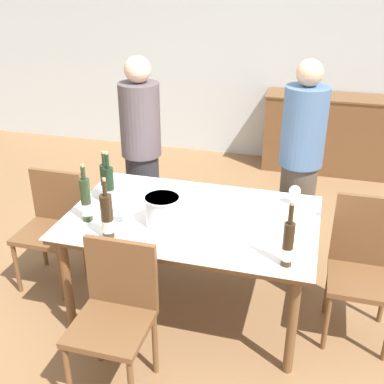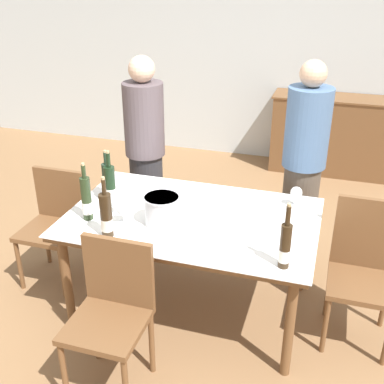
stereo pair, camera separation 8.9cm
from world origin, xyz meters
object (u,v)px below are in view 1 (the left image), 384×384
(wine_bottle_0, at_px, (288,245))
(chair_left_end, at_px, (53,220))
(wine_bottle_3, at_px, (107,218))
(wine_glass_0, at_px, (171,187))
(ice_bucket, at_px, (162,210))
(chair_right_end, at_px, (363,261))
(wine_glass_3, at_px, (295,192))
(dining_table, at_px, (192,225))
(wine_glass_1, at_px, (113,201))
(wine_glass_2, at_px, (123,211))
(wine_bottle_1, at_px, (86,201))
(person_guest_left, at_px, (300,168))
(wine_bottle_4, at_px, (109,187))
(chair_near_front, at_px, (116,308))
(person_host, at_px, (142,154))
(sideboard_cabinet, at_px, (327,134))
(wine_bottle_2, at_px, (106,182))

(wine_bottle_0, height_order, chair_left_end, wine_bottle_0)
(wine_bottle_3, relative_size, wine_glass_0, 2.73)
(ice_bucket, relative_size, wine_bottle_3, 0.58)
(wine_glass_0, distance_m, chair_right_end, 1.37)
(wine_bottle_0, height_order, wine_glass_3, wine_bottle_0)
(wine_bottle_3, relative_size, chair_right_end, 0.42)
(dining_table, relative_size, wine_glass_1, 11.19)
(wine_glass_2, bearing_deg, dining_table, 27.95)
(wine_bottle_1, height_order, person_guest_left, person_guest_left)
(wine_glass_3, bearing_deg, chair_right_end, -29.29)
(wine_bottle_4, bearing_deg, chair_left_end, 173.17)
(chair_near_front, bearing_deg, chair_left_end, 136.40)
(chair_left_end, relative_size, person_host, 0.53)
(wine_bottle_0, height_order, wine_bottle_3, wine_bottle_3)
(sideboard_cabinet, bearing_deg, person_guest_left, -95.71)
(wine_glass_3, bearing_deg, wine_bottle_2, -168.90)
(wine_bottle_2, bearing_deg, wine_bottle_1, -86.47)
(dining_table, height_order, wine_glass_0, wine_glass_0)
(wine_bottle_4, height_order, chair_left_end, wine_bottle_4)
(wine_bottle_2, distance_m, wine_glass_0, 0.47)
(dining_table, xyz_separation_m, person_host, (-0.66, 0.80, 0.14))
(ice_bucket, distance_m, wine_glass_1, 0.35)
(chair_near_front, bearing_deg, wine_glass_0, 88.55)
(sideboard_cabinet, relative_size, chair_left_end, 1.70)
(wine_bottle_3, bearing_deg, chair_left_end, 145.94)
(wine_bottle_1, xyz_separation_m, person_guest_left, (1.28, 1.05, -0.05))
(chair_right_end, distance_m, person_host, 1.94)
(ice_bucket, relative_size, wine_glass_0, 1.59)
(wine_bottle_2, relative_size, wine_glass_2, 2.50)
(wine_bottle_1, xyz_separation_m, wine_glass_0, (0.44, 0.43, -0.04))
(wine_glass_3, bearing_deg, ice_bucket, -147.46)
(sideboard_cabinet, distance_m, chair_right_end, 2.79)
(wine_bottle_2, xyz_separation_m, wine_bottle_3, (0.24, -0.49, 0.01))
(ice_bucket, height_order, person_host, person_host)
(wine_bottle_4, bearing_deg, ice_bucket, -20.43)
(dining_table, height_order, wine_bottle_3, wine_bottle_3)
(wine_bottle_1, xyz_separation_m, wine_glass_2, (0.24, 0.02, -0.05))
(chair_near_front, xyz_separation_m, person_guest_left, (0.87, 1.58, 0.30))
(wine_bottle_1, height_order, chair_left_end, wine_bottle_1)
(wine_bottle_4, bearing_deg, wine_glass_0, 24.14)
(dining_table, xyz_separation_m, wine_bottle_3, (-0.42, -0.39, 0.20))
(chair_right_end, bearing_deg, wine_bottle_3, -162.78)
(wine_glass_3, bearing_deg, wine_bottle_1, -155.13)
(wine_bottle_2, bearing_deg, sideboard_cabinet, 61.33)
(wine_bottle_2, xyz_separation_m, wine_glass_2, (0.27, -0.32, -0.03))
(ice_bucket, height_order, wine_bottle_0, wine_bottle_0)
(wine_glass_3, bearing_deg, wine_glass_2, -151.02)
(wine_bottle_0, relative_size, wine_bottle_4, 1.01)
(wine_bottle_4, distance_m, person_guest_left, 1.47)
(chair_near_front, height_order, person_guest_left, person_guest_left)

